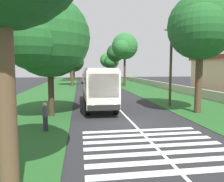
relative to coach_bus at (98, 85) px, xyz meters
name	(u,v)px	position (x,y,z in m)	size (l,w,h in m)	color
ground	(133,124)	(-7.09, -1.80, -2.15)	(160.00, 160.00, 0.00)	#262628
grass_verge_left	(43,97)	(7.91, 6.40, -2.13)	(120.00, 8.00, 0.04)	#235623
grass_verge_right	(164,95)	(7.91, -10.00, -2.13)	(120.00, 8.00, 0.04)	#235623
centre_line	(106,96)	(7.91, -1.80, -2.14)	(110.00, 0.16, 0.01)	silver
coach_bus	(98,85)	(0.00, 0.00, 0.00)	(11.16, 2.62, 3.73)	silver
zebra_crossing	(155,146)	(-11.44, -1.80, -2.14)	(5.85, 6.80, 0.01)	silver
trailing_car_0	(91,86)	(16.24, -0.12, -1.48)	(4.30, 1.78, 1.43)	#145933
trailing_car_1	(104,83)	(25.65, -3.39, -1.48)	(4.30, 1.78, 1.43)	navy
trailing_minibus_0	(87,77)	(34.21, -0.06, -0.60)	(6.00, 2.14, 2.53)	#CC4C33
roadside_tree_left_0	(70,60)	(44.63, 4.44, 3.83)	(6.24, 5.34, 8.76)	#3D2D1E
roadside_tree_left_1	(47,39)	(-3.97, 4.08, 3.74)	(7.21, 6.07, 9.04)	#3D2D1E
roadside_tree_left_3	(73,62)	(55.06, 3.72, 3.58)	(8.43, 6.84, 9.32)	#3D2D1E
roadside_tree_left_4	(71,48)	(25.34, 3.34, 5.79)	(5.77, 4.89, 10.52)	#4C3826
roadside_tree_right_0	(115,54)	(36.03, -7.50, 5.36)	(5.51, 4.58, 9.94)	#4C3826
roadside_tree_right_1	(124,47)	(23.31, -7.31, 5.82)	(6.46, 5.28, 10.75)	#3D2D1E
roadside_tree_right_2	(107,60)	(56.73, -7.98, 4.32)	(5.92, 5.19, 9.16)	#4C3826
roadside_tree_right_3	(199,29)	(-4.33, -7.83, 4.73)	(6.64, 5.33, 9.69)	#4C3826
roadside_tree_right_4	(111,62)	(45.54, -7.80, 3.46)	(5.46, 4.49, 7.97)	#4C3826
utility_pole	(171,64)	(-0.94, -7.01, 1.98)	(0.24, 1.40, 7.89)	#473828
roadside_wall	(173,87)	(12.91, -13.40, -1.56)	(70.00, 0.40, 1.09)	#B2A893
pedestrian	(45,116)	(-8.13, 3.75, -1.24)	(0.34, 0.34, 1.69)	#26262D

